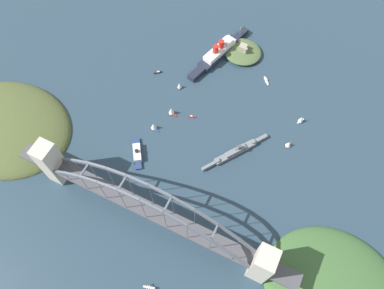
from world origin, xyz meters
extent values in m
plane|color=#283D4C|center=(0.00, 0.00, 0.00)|extent=(1400.00, 1400.00, 0.00)
cube|color=beige|center=(-99.58, 0.00, 27.39)|extent=(15.41, 17.35, 54.78)
cube|color=beige|center=(99.58, 0.00, 27.39)|extent=(15.41, 17.35, 54.78)
cube|color=#47474C|center=(0.00, 0.00, 24.81)|extent=(183.75, 14.33, 2.40)
cube|color=#47474C|center=(-119.29, 0.00, 24.81)|extent=(24.00, 14.33, 2.40)
cube|color=#47474C|center=(119.29, 0.00, 24.81)|extent=(24.00, 14.33, 2.40)
cube|color=slate|center=(-86.16, -6.45, 32.59)|extent=(21.16, 1.80, 18.04)
cube|color=slate|center=(-67.01, -6.45, 46.42)|extent=(20.86, 1.80, 14.81)
cube|color=slate|center=(-47.86, -6.45, 56.79)|extent=(20.46, 1.80, 11.56)
cube|color=slate|center=(-28.72, -6.45, 63.71)|extent=(19.98, 1.80, 8.28)
cube|color=slate|center=(-9.57, -6.45, 67.17)|extent=(19.43, 1.80, 4.92)
cube|color=slate|center=(9.57, -6.45, 67.17)|extent=(19.43, 1.80, 4.92)
cube|color=slate|center=(28.72, -6.45, 63.71)|extent=(19.98, 1.80, 8.28)
cube|color=slate|center=(47.86, -6.45, 56.79)|extent=(20.46, 1.80, 11.56)
cube|color=slate|center=(67.01, -6.45, 46.42)|extent=(20.86, 1.80, 14.81)
cube|color=slate|center=(86.16, -6.45, 32.59)|extent=(21.16, 1.80, 18.04)
cube|color=slate|center=(-86.16, 6.45, 32.59)|extent=(21.16, 1.80, 18.04)
cube|color=slate|center=(-67.01, 6.45, 46.42)|extent=(20.86, 1.80, 14.81)
cube|color=slate|center=(-47.86, 6.45, 56.79)|extent=(20.46, 1.80, 11.56)
cube|color=slate|center=(-28.72, 6.45, 63.71)|extent=(19.98, 1.80, 8.28)
cube|color=slate|center=(-9.57, 6.45, 67.17)|extent=(19.43, 1.80, 4.92)
cube|color=slate|center=(9.57, 6.45, 67.17)|extent=(19.43, 1.80, 4.92)
cube|color=slate|center=(28.72, 6.45, 63.71)|extent=(19.98, 1.80, 8.28)
cube|color=slate|center=(47.86, 6.45, 56.79)|extent=(20.46, 1.80, 11.56)
cube|color=slate|center=(67.01, 6.45, 46.42)|extent=(20.86, 1.80, 14.81)
cube|color=slate|center=(86.16, 6.45, 32.59)|extent=(21.16, 1.80, 18.04)
cube|color=slate|center=(-95.73, 0.00, 24.81)|extent=(1.40, 12.90, 1.40)
cube|color=slate|center=(-57.44, 0.00, 52.47)|extent=(1.40, 12.90, 1.40)
cube|color=slate|center=(-19.15, 0.00, 66.30)|extent=(1.40, 12.90, 1.40)
cube|color=slate|center=(19.15, 0.00, 66.30)|extent=(1.40, 12.90, 1.40)
cube|color=slate|center=(57.44, 0.00, 52.47)|extent=(1.40, 12.90, 1.40)
cube|color=slate|center=(95.73, 0.00, 24.81)|extent=(1.40, 12.90, 1.40)
cylinder|color=slate|center=(-76.58, -6.45, 33.19)|extent=(0.56, 0.56, 14.36)
cylinder|color=slate|center=(-76.58, 6.45, 33.19)|extent=(0.56, 0.56, 14.36)
cylinder|color=slate|center=(-57.44, -6.45, 39.24)|extent=(0.56, 0.56, 26.46)
cylinder|color=slate|center=(-57.44, 6.45, 39.24)|extent=(0.56, 0.56, 26.46)
cylinder|color=slate|center=(-38.29, -6.45, 43.56)|extent=(0.56, 0.56, 35.11)
cylinder|color=slate|center=(-38.29, 6.45, 43.56)|extent=(0.56, 0.56, 35.11)
cylinder|color=slate|center=(-19.15, -6.45, 46.15)|extent=(0.56, 0.56, 40.30)
cylinder|color=slate|center=(-19.15, 6.45, 46.15)|extent=(0.56, 0.56, 40.30)
cylinder|color=slate|center=(0.00, -6.45, 47.02)|extent=(0.56, 0.56, 42.03)
cylinder|color=slate|center=(0.00, 6.45, 47.02)|extent=(0.56, 0.56, 42.03)
cylinder|color=slate|center=(19.15, -6.45, 46.15)|extent=(0.56, 0.56, 40.30)
cylinder|color=slate|center=(19.15, 6.45, 46.15)|extent=(0.56, 0.56, 40.30)
cylinder|color=slate|center=(38.29, -6.45, 43.56)|extent=(0.56, 0.56, 35.11)
cylinder|color=slate|center=(38.29, 6.45, 43.56)|extent=(0.56, 0.56, 35.11)
cylinder|color=slate|center=(57.44, -6.45, 39.24)|extent=(0.56, 0.56, 26.46)
cylinder|color=slate|center=(57.44, 6.45, 39.24)|extent=(0.56, 0.56, 26.46)
cylinder|color=slate|center=(76.58, -6.45, 33.19)|extent=(0.56, 0.56, 14.36)
cylinder|color=slate|center=(76.58, 6.45, 33.19)|extent=(0.56, 0.56, 14.36)
ellipsoid|color=#4C562D|center=(-180.47, 18.38, 0.00)|extent=(139.39, 111.01, 26.49)
ellipsoid|color=#3D6033|center=(162.04, 13.49, 0.00)|extent=(116.62, 102.22, 23.30)
cube|color=#1E2333|center=(-24.74, 201.96, 3.10)|extent=(29.52, 60.44, 6.20)
cube|color=#1E2333|center=(-13.87, 239.72, 3.10)|extent=(12.70, 20.97, 6.20)
cube|color=#1E2333|center=(-35.62, 164.21, 3.10)|extent=(14.15, 21.39, 6.20)
cube|color=white|center=(-24.74, 201.96, 9.11)|extent=(23.46, 45.71, 5.82)
cube|color=white|center=(-21.38, 213.64, 13.62)|extent=(12.59, 12.20, 3.20)
cylinder|color=red|center=(-24.13, 204.09, 16.48)|extent=(6.18, 6.18, 8.92)
cylinder|color=red|center=(-26.89, 194.53, 16.48)|extent=(6.18, 6.18, 8.92)
cylinder|color=tan|center=(-14.55, 237.36, 11.20)|extent=(0.50, 0.50, 10.00)
cube|color=slate|center=(40.36, 93.64, 2.17)|extent=(30.76, 40.84, 4.34)
cube|color=slate|center=(23.43, 68.86, 2.17)|extent=(10.88, 14.04, 4.34)
cube|color=slate|center=(57.30, 118.43, 2.17)|extent=(11.36, 14.37, 4.34)
cube|color=slate|center=(40.36, 93.64, 5.61)|extent=(16.99, 21.52, 2.54)
cylinder|color=slate|center=(28.72, 76.60, 5.44)|extent=(4.54, 4.54, 2.20)
cylinder|color=slate|center=(52.01, 110.68, 5.44)|extent=(4.54, 4.54, 2.20)
cylinder|color=slate|center=(40.36, 93.64, 11.88)|extent=(0.60, 0.60, 10.00)
cylinder|color=#4C4C51|center=(42.90, 97.36, 9.08)|extent=(3.57, 3.57, 4.40)
cube|color=navy|center=(-45.30, 50.77, 1.20)|extent=(18.61, 21.61, 2.39)
cube|color=navy|center=(-37.55, 39.59, 1.20)|extent=(8.76, 8.98, 2.39)
cube|color=navy|center=(-53.06, 61.95, 1.20)|extent=(9.74, 9.65, 2.39)
cube|color=beige|center=(-45.30, 50.77, 4.13)|extent=(16.59, 19.48, 3.47)
cylinder|color=black|center=(-45.30, 50.77, 7.06)|extent=(3.40, 3.40, 2.40)
ellipsoid|color=#4C6038|center=(-1.96, 215.68, 3.42)|extent=(43.59, 40.37, 6.84)
cube|color=#9E937F|center=(-1.96, 215.68, 9.42)|extent=(8.00, 8.00, 7.89)
cylinder|color=gray|center=(2.54, 212.18, 9.81)|extent=(3.60, 3.60, 8.67)
cylinder|color=#B7B7B2|center=(23.72, -53.20, 0.45)|extent=(2.48, 5.68, 0.90)
cylinder|color=#B7B7B2|center=(27.24, -52.15, 0.45)|extent=(2.48, 5.68, 0.90)
cylinder|color=navy|center=(23.72, -53.20, 1.45)|extent=(0.14, 0.14, 1.11)
cylinder|color=navy|center=(27.24, -52.15, 1.45)|extent=(0.14, 0.14, 1.11)
ellipsoid|color=beige|center=(25.48, -52.68, 2.66)|extent=(3.14, 6.76, 1.30)
cylinder|color=navy|center=(24.63, -49.80, 2.66)|extent=(1.41, 1.12, 1.23)
cube|color=beige|center=(25.24, -51.88, 3.21)|extent=(9.79, 4.40, 0.20)
cube|color=silver|center=(37.04, 190.85, 0.48)|extent=(6.46, 7.03, 0.97)
cube|color=silver|center=(40.10, 187.21, 0.48)|extent=(2.56, 2.68, 0.97)
cube|color=silver|center=(33.98, 194.49, 0.48)|extent=(2.76, 2.86, 0.97)
cube|color=beige|center=(36.47, 191.53, 1.58)|extent=(3.79, 3.99, 1.22)
cube|color=#B2231E|center=(-35.72, 107.42, 0.53)|extent=(6.68, 3.90, 1.05)
cube|color=#B2231E|center=(-31.54, 106.86, 0.53)|extent=(2.27, 1.66, 1.05)
cube|color=#B2231E|center=(-39.90, 107.97, 0.53)|extent=(2.31, 1.93, 1.05)
cylinder|color=tan|center=(-35.20, 107.35, 6.18)|extent=(0.16, 0.16, 10.26)
cone|color=silver|center=(-37.03, 107.59, 5.67)|extent=(6.51, 6.51, 8.21)
cube|color=black|center=(-75.77, 148.61, 0.63)|extent=(5.55, 5.29, 1.27)
cube|color=black|center=(-78.60, 146.05, 0.63)|extent=(2.13, 2.08, 1.27)
cube|color=black|center=(-72.95, 151.17, 0.63)|extent=(2.28, 2.23, 1.27)
cube|color=beige|center=(-75.24, 149.09, 1.80)|extent=(3.17, 3.08, 1.06)
cube|color=brown|center=(-45.10, 141.62, 0.38)|extent=(4.22, 5.20, 0.77)
cube|color=brown|center=(-46.76, 144.40, 0.38)|extent=(1.61, 1.86, 0.77)
cube|color=brown|center=(-43.45, 138.84, 0.38)|extent=(1.77, 1.95, 0.77)
cylinder|color=tan|center=(-45.31, 141.96, 5.11)|extent=(0.16, 0.16, 8.68)
cone|color=white|center=(-44.59, 140.75, 4.67)|extent=(6.10, 6.10, 6.95)
cube|color=silver|center=(87.14, 157.66, 0.48)|extent=(4.80, 5.84, 0.97)
cube|color=silver|center=(88.84, 160.72, 0.48)|extent=(1.86, 2.09, 0.97)
cube|color=silver|center=(85.44, 154.60, 0.48)|extent=(2.07, 2.21, 0.97)
cylinder|color=tan|center=(87.35, 158.04, 5.59)|extent=(0.16, 0.16, 9.25)
cone|color=white|center=(86.61, 156.71, 5.13)|extent=(6.55, 6.55, 7.40)
cube|color=#B2231E|center=(-16.12, 113.09, 0.64)|extent=(4.96, 3.32, 1.28)
cube|color=#B2231E|center=(-13.23, 114.19, 0.64)|extent=(1.79, 1.47, 1.28)
cube|color=#B2231E|center=(-19.00, 111.99, 0.64)|extent=(1.86, 1.65, 1.28)
cube|color=beige|center=(-16.66, 112.88, 1.74)|extent=(2.67, 2.16, 0.91)
cube|color=brown|center=(85.00, 125.19, 0.39)|extent=(4.27, 5.97, 0.78)
cube|color=brown|center=(86.59, 128.57, 0.39)|extent=(1.65, 2.09, 0.78)
cube|color=brown|center=(83.41, 121.80, 0.39)|extent=(1.82, 2.17, 0.78)
cylinder|color=tan|center=(85.20, 125.61, 4.68)|extent=(0.16, 0.16, 7.81)
cone|color=white|center=(84.50, 124.13, 4.29)|extent=(6.84, 6.84, 6.24)
cube|color=#234C8C|center=(-43.69, 83.32, 0.35)|extent=(6.78, 4.54, 0.70)
cube|color=#234C8C|center=(-39.69, 82.25, 0.35)|extent=(2.35, 1.86, 0.70)
cube|color=#234C8C|center=(-47.68, 84.39, 0.35)|extent=(2.42, 2.12, 0.70)
cylinder|color=tan|center=(-43.19, 83.19, 5.52)|extent=(0.16, 0.16, 9.64)
cone|color=silver|center=(-44.94, 83.66, 5.04)|extent=(6.97, 6.97, 7.71)
camera|label=1|loc=(72.79, -69.18, 320.27)|focal=34.05mm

